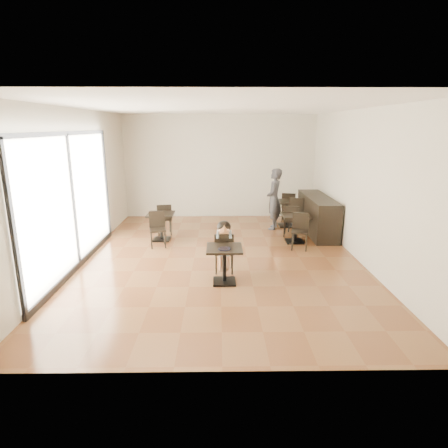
{
  "coord_description": "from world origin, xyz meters",
  "views": [
    {
      "loc": [
        -0.04,
        -7.86,
        2.83
      ],
      "look_at": [
        0.07,
        -0.87,
        1.0
      ],
      "focal_mm": 30.0,
      "sensor_mm": 36.0,
      "label": 1
    }
  ],
  "objects_px": {
    "child_table": "(224,265)",
    "chair_back_a": "(289,207)",
    "cafe_table_mid": "(295,229)",
    "chair_left_b": "(158,230)",
    "cafe_table_left": "(161,227)",
    "chair_left_a": "(164,219)",
    "child": "(224,247)",
    "chair_mid_b": "(300,232)",
    "chair_back_b": "(296,215)",
    "child_chair": "(224,252)",
    "adult_patron": "(274,199)",
    "chair_mid_a": "(291,220)",
    "cafe_table_back": "(287,213)"
  },
  "relations": [
    {
      "from": "child_table",
      "to": "chair_back_a",
      "type": "height_order",
      "value": "chair_back_a"
    },
    {
      "from": "cafe_table_mid",
      "to": "chair_left_b",
      "type": "xyz_separation_m",
      "value": [
        -3.38,
        -0.32,
        0.07
      ]
    },
    {
      "from": "cafe_table_left",
      "to": "chair_left_a",
      "type": "relative_size",
      "value": 0.83
    },
    {
      "from": "child",
      "to": "chair_back_a",
      "type": "distance_m",
      "value": 4.57
    },
    {
      "from": "chair_back_a",
      "to": "chair_mid_b",
      "type": "bearing_deg",
      "value": 99.39
    },
    {
      "from": "cafe_table_left",
      "to": "child",
      "type": "bearing_deg",
      "value": -54.24
    },
    {
      "from": "cafe_table_mid",
      "to": "chair_back_b",
      "type": "bearing_deg",
      "value": 78.02
    },
    {
      "from": "child_chair",
      "to": "chair_back_b",
      "type": "height_order",
      "value": "chair_back_b"
    },
    {
      "from": "adult_patron",
      "to": "chair_left_a",
      "type": "relative_size",
      "value": 2.03
    },
    {
      "from": "adult_patron",
      "to": "chair_back_a",
      "type": "height_order",
      "value": "adult_patron"
    },
    {
      "from": "adult_patron",
      "to": "chair_mid_b",
      "type": "bearing_deg",
      "value": 25.08
    },
    {
      "from": "chair_mid_a",
      "to": "chair_left_a",
      "type": "height_order",
      "value": "chair_mid_a"
    },
    {
      "from": "chair_left_a",
      "to": "child_chair",
      "type": "bearing_deg",
      "value": 108.0
    },
    {
      "from": "child_chair",
      "to": "cafe_table_mid",
      "type": "distance_m",
      "value": 2.66
    },
    {
      "from": "child_table",
      "to": "child",
      "type": "relative_size",
      "value": 0.66
    },
    {
      "from": "child_table",
      "to": "chair_left_a",
      "type": "bearing_deg",
      "value": 115.58
    },
    {
      "from": "adult_patron",
      "to": "cafe_table_back",
      "type": "height_order",
      "value": "adult_patron"
    },
    {
      "from": "chair_back_a",
      "to": "chair_back_b",
      "type": "relative_size",
      "value": 1.0
    },
    {
      "from": "cafe_table_mid",
      "to": "cafe_table_left",
      "type": "bearing_deg",
      "value": 176.08
    },
    {
      "from": "cafe_table_back",
      "to": "child",
      "type": "bearing_deg",
      "value": -117.96
    },
    {
      "from": "cafe_table_mid",
      "to": "cafe_table_left",
      "type": "distance_m",
      "value": 3.39
    },
    {
      "from": "adult_patron",
      "to": "cafe_table_mid",
      "type": "relative_size",
      "value": 2.43
    },
    {
      "from": "child",
      "to": "chair_mid_b",
      "type": "xyz_separation_m",
      "value": [
        1.81,
        1.4,
        -0.1
      ]
    },
    {
      "from": "adult_patron",
      "to": "chair_back_b",
      "type": "distance_m",
      "value": 0.75
    },
    {
      "from": "child_chair",
      "to": "child",
      "type": "bearing_deg",
      "value": -97.13
    },
    {
      "from": "child_table",
      "to": "cafe_table_left",
      "type": "relative_size",
      "value": 0.98
    },
    {
      "from": "child_chair",
      "to": "child",
      "type": "relative_size",
      "value": 0.79
    },
    {
      "from": "cafe_table_left",
      "to": "chair_mid_b",
      "type": "xyz_separation_m",
      "value": [
        3.38,
        -0.78,
        0.07
      ]
    },
    {
      "from": "chair_mid_b",
      "to": "child_chair",
      "type": "bearing_deg",
      "value": -128.21
    },
    {
      "from": "chair_back_b",
      "to": "child_table",
      "type": "bearing_deg",
      "value": -105.75
    },
    {
      "from": "chair_mid_a",
      "to": "chair_back_a",
      "type": "relative_size",
      "value": 0.94
    },
    {
      "from": "chair_back_b",
      "to": "chair_mid_b",
      "type": "bearing_deg",
      "value": -83.82
    },
    {
      "from": "child_chair",
      "to": "chair_mid_b",
      "type": "xyz_separation_m",
      "value": [
        1.81,
        1.4,
        0.01
      ]
    },
    {
      "from": "chair_mid_a",
      "to": "chair_left_a",
      "type": "relative_size",
      "value": 1.0
    },
    {
      "from": "child_table",
      "to": "cafe_table_left",
      "type": "bearing_deg",
      "value": 119.9
    },
    {
      "from": "child_chair",
      "to": "chair_mid_a",
      "type": "distance_m",
      "value": 3.09
    },
    {
      "from": "adult_patron",
      "to": "child_table",
      "type": "bearing_deg",
      "value": -6.87
    },
    {
      "from": "cafe_table_mid",
      "to": "chair_back_b",
      "type": "xyz_separation_m",
      "value": [
        0.22,
        1.04,
        0.1
      ]
    },
    {
      "from": "cafe_table_left",
      "to": "cafe_table_back",
      "type": "height_order",
      "value": "cafe_table_back"
    },
    {
      "from": "chair_mid_b",
      "to": "chair_back_a",
      "type": "height_order",
      "value": "chair_back_a"
    },
    {
      "from": "cafe_table_left",
      "to": "child_table",
      "type": "bearing_deg",
      "value": -60.1
    },
    {
      "from": "child_chair",
      "to": "chair_back_b",
      "type": "xyz_separation_m",
      "value": [
        2.03,
        2.99,
        0.04
      ]
    },
    {
      "from": "child_table",
      "to": "chair_left_b",
      "type": "distance_m",
      "value": 2.69
    },
    {
      "from": "cafe_table_back",
      "to": "chair_back_b",
      "type": "distance_m",
      "value": 0.58
    },
    {
      "from": "child_chair",
      "to": "cafe_table_left",
      "type": "height_order",
      "value": "child_chair"
    },
    {
      "from": "child_chair",
      "to": "cafe_table_mid",
      "type": "bearing_deg",
      "value": -132.89
    },
    {
      "from": "chair_left_a",
      "to": "chair_left_b",
      "type": "relative_size",
      "value": 1.0
    },
    {
      "from": "chair_back_b",
      "to": "chair_left_a",
      "type": "bearing_deg",
      "value": -161.73
    },
    {
      "from": "chair_mid_a",
      "to": "child_table",
      "type": "bearing_deg",
      "value": 73.39
    },
    {
      "from": "adult_patron",
      "to": "chair_mid_b",
      "type": "xyz_separation_m",
      "value": [
        0.36,
        -1.84,
        -0.43
      ]
    }
  ]
}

